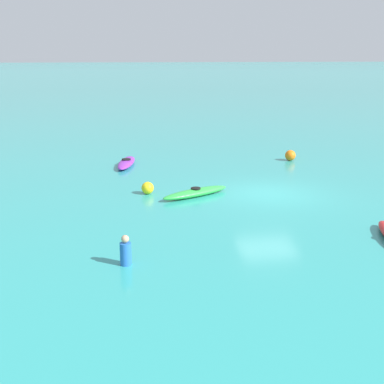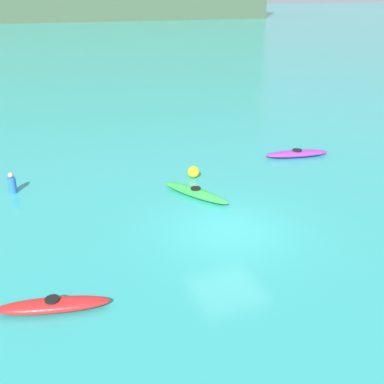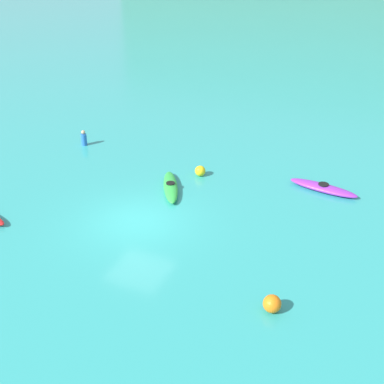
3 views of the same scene
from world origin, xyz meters
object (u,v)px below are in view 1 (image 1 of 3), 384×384
(buoy_orange, at_px, (290,155))
(kayak_green, at_px, (196,193))
(buoy_yellow, at_px, (148,188))
(person_near_shore, at_px, (126,252))
(kayak_purple, at_px, (126,163))

(buoy_orange, bearing_deg, kayak_green, 136.37)
(kayak_green, xyz_separation_m, buoy_orange, (6.57, -6.27, 0.13))
(kayak_green, relative_size, buoy_yellow, 6.06)
(buoy_yellow, relative_size, person_near_shore, 0.59)
(buoy_orange, distance_m, buoy_yellow, 10.12)
(kayak_green, distance_m, kayak_purple, 7.03)
(buoy_orange, relative_size, person_near_shore, 0.66)
(kayak_green, relative_size, person_near_shore, 3.58)
(kayak_purple, bearing_deg, kayak_green, -157.23)
(kayak_green, xyz_separation_m, buoy_yellow, (0.66, 1.95, 0.10))
(kayak_purple, bearing_deg, buoy_orange, -89.44)
(buoy_yellow, bearing_deg, person_near_shore, 171.93)
(buoy_orange, xyz_separation_m, buoy_yellow, (-5.91, 8.22, -0.03))
(buoy_orange, height_order, buoy_yellow, buoy_orange)
(kayak_purple, height_order, buoy_orange, buoy_orange)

